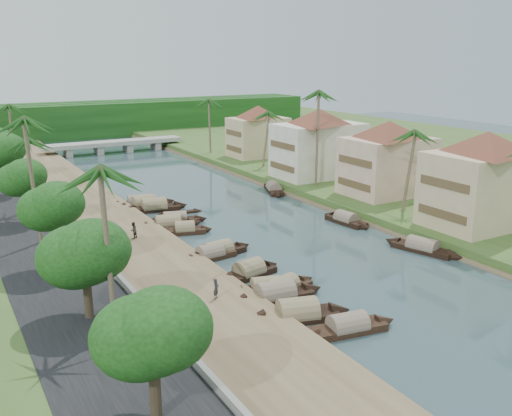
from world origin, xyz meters
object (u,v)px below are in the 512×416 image
bridge (113,144)px  building_near (484,178)px  sampan_0 (348,327)px  sampan_1 (298,314)px  person_near (216,289)px

bridge → building_near: 76.54m
sampan_0 → sampan_1: sampan_1 is taller
sampan_0 → person_near: bearing=135.4°
building_near → sampan_1: (-28.97, -7.44, -5.96)m
sampan_0 → person_near: 10.56m
bridge → building_near: (18.99, -74.00, 4.66)m
building_near → bridge: bearing=104.4°
building_near → person_near: 33.76m
bridge → building_near: size_ratio=1.89×
building_near → sampan_0: (-27.04, -10.94, -5.97)m
sampan_1 → person_near: (-4.35, 4.89, 1.20)m
bridge → sampan_0: 85.33m
sampan_1 → person_near: 6.66m
building_near → sampan_0: bearing=-158.0°
sampan_1 → sampan_0: bearing=-44.9°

